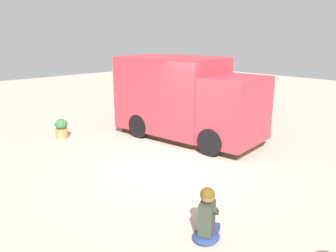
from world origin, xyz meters
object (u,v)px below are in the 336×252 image
at_px(food_truck, 186,100).
at_px(person_customer, 207,218).
at_px(planter_flowering_near, 61,128).
at_px(planter_flowering_side, 161,104).

height_order(food_truck, person_customer, food_truck).
distance_m(planter_flowering_near, planter_flowering_side, 4.91).
bearing_deg(planter_flowering_near, planter_flowering_side, 7.30).
xyz_separation_m(food_truck, person_customer, (-3.88, -4.14, -0.84)).
xyz_separation_m(person_customer, planter_flowering_side, (5.84, 7.48, -0.03)).
distance_m(food_truck, person_customer, 5.74).
bearing_deg(planter_flowering_side, food_truck, -120.42).
distance_m(food_truck, planter_flowering_side, 3.96).
height_order(person_customer, planter_flowering_side, person_customer).
bearing_deg(planter_flowering_side, planter_flowering_near, -172.70).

